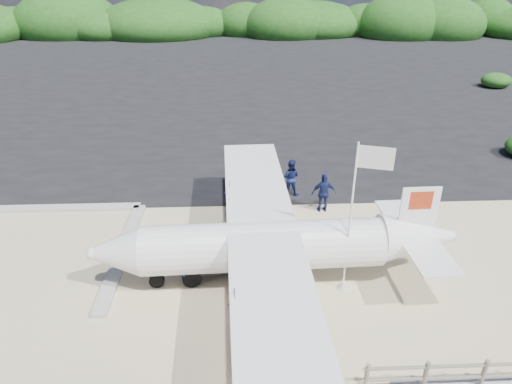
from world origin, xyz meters
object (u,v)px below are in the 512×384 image
Objects in this scene: signboard at (280,274)px; flagpole at (343,288)px; crew_b at (291,177)px; aircraft_large at (408,104)px; crew_c at (324,193)px; baggage_cart at (222,270)px; crew_a at (244,189)px.

flagpole is at bearing -41.85° from signboard.
signboard is (-2.05, 0.87, 0.00)m from flagpole.
crew_b is 0.12× the size of aircraft_large.
aircraft_large reaches higher than crew_c.
aircraft_large is (9.37, 16.16, -0.89)m from crew_c.
baggage_cart is 1.77× the size of crew_b.
crew_b is (1.02, 6.04, 0.87)m from signboard.
flagpole is 3.26× the size of signboard.
baggage_cart is at bearing 164.24° from flagpole.
aircraft_large is (12.78, 15.43, -0.80)m from crew_a.
aircraft_large reaches higher than crew_a.
flagpole is at bearing 116.15° from crew_b.
baggage_cart is 4.99m from crew_a.
crew_c is (2.28, 4.40, 0.89)m from signboard.
baggage_cart is at bearing 153.05° from signboard.
crew_c reaches higher than signboard.
aircraft_large reaches higher than signboard.
baggage_cart is 6.03m from crew_c.
crew_c is at bearing 145.04° from crew_b.
crew_c is 18.70m from aircraft_large.
flagpole is (4.09, -1.15, 0.00)m from baggage_cart.
crew_b is at bearing 61.47° from signboard.
flagpole is 0.36× the size of aircraft_large.
flagpole is 5.34m from crew_c.
crew_b is 0.98× the size of crew_c.
signboard is 0.11× the size of aircraft_large.
flagpole is 3.01× the size of crew_b.
crew_c is (3.41, -0.73, 0.09)m from crew_a.
crew_a reaches higher than baggage_cart.
baggage_cart is 0.59× the size of flagpole.
crew_a is 0.11× the size of aircraft_large.
crew_b reaches higher than baggage_cart.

